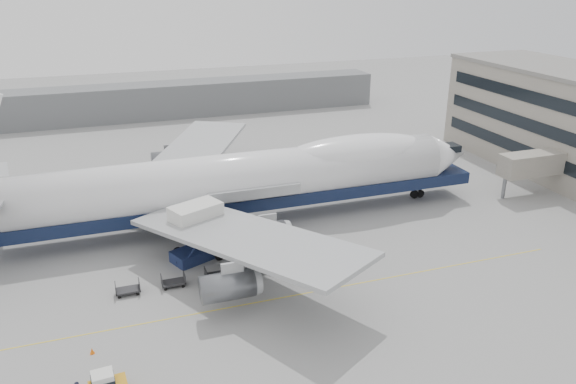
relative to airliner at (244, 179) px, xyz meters
name	(u,v)px	position (x,y,z in m)	size (l,w,h in m)	color
ground	(269,267)	(-0.64, -12.00, -5.62)	(260.00, 260.00, 0.00)	gray
apron_line	(288,297)	(-0.64, -18.00, -5.62)	(60.00, 0.15, 0.01)	gold
hangar	(122,103)	(-10.64, 58.00, -2.12)	(110.00, 8.00, 7.00)	slate
airliner	(244,179)	(0.00, 0.00, 0.00)	(67.00, 55.30, 19.98)	white
catering_truck	(197,229)	(-7.22, -7.48, -2.16)	(6.30, 5.37, 6.25)	navy
traffic_cone	(92,351)	(-18.46, -20.88, -5.37)	(0.36, 0.36, 0.53)	orange
dolly_0	(128,289)	(-15.00, -12.53, -5.09)	(2.30, 1.35, 1.30)	#2D2D30
dolly_1	(173,282)	(-10.65, -12.53, -5.09)	(2.30, 1.35, 1.30)	#2D2D30
dolly_2	(217,274)	(-6.31, -12.53, -5.09)	(2.30, 1.35, 1.30)	#2D2D30
dolly_3	(258,267)	(-1.97, -12.53, -5.09)	(2.30, 1.35, 1.30)	#2D2D30
dolly_4	(298,261)	(2.37, -12.53, -5.09)	(2.30, 1.35, 1.30)	#2D2D30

